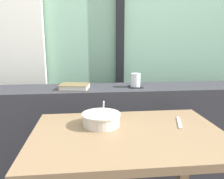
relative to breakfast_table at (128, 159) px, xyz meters
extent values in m
cube|color=#84B293|center=(0.06, 1.17, 0.81)|extent=(4.80, 0.08, 2.80)
cube|color=silver|center=(-0.84, 1.07, 0.66)|extent=(0.56, 0.06, 2.50)
cube|color=black|center=(0.11, 1.10, 0.71)|extent=(0.07, 0.05, 2.60)
cube|color=#2D2D33|center=(0.06, 0.64, -0.18)|extent=(2.80, 0.34, 0.82)
cube|color=brown|center=(-0.41, 0.27, -0.25)|extent=(0.06, 0.06, 0.70)
cube|color=brown|center=(0.41, 0.27, -0.25)|extent=(0.06, 0.06, 0.70)
cube|color=#846647|center=(0.00, 0.00, 0.12)|extent=(0.92, 0.63, 0.03)
cube|color=black|center=(0.16, 0.62, 0.23)|extent=(0.10, 0.10, 0.00)
cylinder|color=white|center=(0.16, 0.62, 0.28)|extent=(0.07, 0.07, 0.10)
cylinder|color=orange|center=(0.16, 0.62, 0.27)|extent=(0.06, 0.06, 0.08)
cube|color=brown|center=(-0.28, 0.61, 0.23)|extent=(0.22, 0.19, 0.00)
cube|color=silver|center=(-0.28, 0.61, 0.24)|extent=(0.21, 0.18, 0.03)
cube|color=brown|center=(-0.28, 0.61, 0.26)|extent=(0.22, 0.19, 0.00)
cube|color=brown|center=(-0.38, 0.63, 0.24)|extent=(0.03, 0.15, 0.03)
cylinder|color=beige|center=(-0.12, 0.10, 0.17)|extent=(0.19, 0.19, 0.06)
cylinder|color=beige|center=(-0.12, 0.10, 0.20)|extent=(0.20, 0.20, 0.01)
cylinder|color=#B27038|center=(-0.12, 0.10, 0.16)|extent=(0.17, 0.17, 0.04)
cylinder|color=silver|center=(-0.11, 0.13, 0.21)|extent=(0.01, 0.12, 0.13)
ellipsoid|color=silver|center=(-0.11, 0.15, 0.17)|extent=(0.03, 0.05, 0.01)
cube|color=silver|center=(0.29, 0.09, 0.14)|extent=(0.07, 0.17, 0.01)
camera|label=1|loc=(-0.18, -1.01, 0.57)|focal=36.65mm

